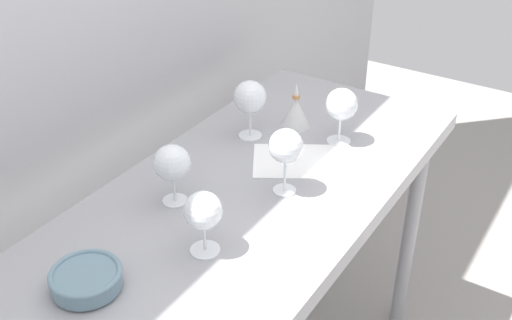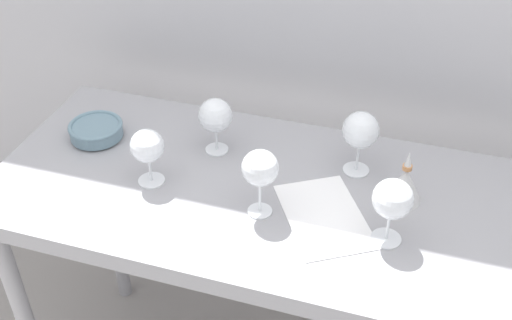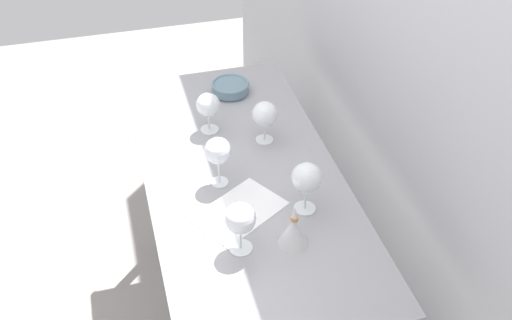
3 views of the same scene
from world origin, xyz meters
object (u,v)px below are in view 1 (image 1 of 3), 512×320
object	(u,v)px
decanter_funnel	(296,112)
wine_glass_far_left	(172,164)
wine_glass_near_left	(203,212)
wine_glass_far_right	(250,98)
wine_glass_near_right	(341,105)
tasting_bowl	(86,279)
tasting_sheet_upper	(303,161)
wine_glass_near_center	(286,148)

from	to	relation	value
decanter_funnel	wine_glass_far_left	bearing A→B (deg)	173.79
wine_glass_near_left	decanter_funnel	xyz separation A→B (m)	(0.63, 0.12, -0.06)
wine_glass_far_right	wine_glass_far_left	distance (m)	0.38
wine_glass_far_right	wine_glass_near_right	bearing A→B (deg)	-64.55
wine_glass_far_left	tasting_bowl	distance (m)	0.36
wine_glass_far_right	decanter_funnel	world-z (taller)	wine_glass_far_right
tasting_sheet_upper	decanter_funnel	size ratio (longest dim) A/B	1.94
wine_glass_near_center	wine_glass_near_right	bearing A→B (deg)	-0.66
wine_glass_far_left	decanter_funnel	size ratio (longest dim) A/B	1.13
wine_glass_near_center	decanter_funnel	bearing A→B (deg)	25.33
wine_glass_far_left	decanter_funnel	world-z (taller)	wine_glass_far_left
wine_glass_far_right	wine_glass_near_center	world-z (taller)	wine_glass_near_center
wine_glass_far_left	wine_glass_near_right	bearing A→B (deg)	-23.22
wine_glass_near_left	tasting_sheet_upper	xyz separation A→B (m)	(0.46, 0.00, -0.11)
tasting_sheet_upper	decanter_funnel	world-z (taller)	decanter_funnel
wine_glass_far_left	wine_glass_near_center	world-z (taller)	wine_glass_near_center
wine_glass_near_right	tasting_bowl	bearing A→B (deg)	168.77
decanter_funnel	wine_glass_far_right	bearing A→B (deg)	148.40
wine_glass_near_left	wine_glass_near_center	distance (m)	0.31
wine_glass_far_left	tasting_bowl	size ratio (longest dim) A/B	1.06
tasting_bowl	wine_glass_far_right	bearing A→B (deg)	5.47
wine_glass_near_left	tasting_bowl	size ratio (longest dim) A/B	1.02
tasting_sheet_upper	decanter_funnel	bearing A→B (deg)	4.47
wine_glass_near_right	tasting_sheet_upper	xyz separation A→B (m)	(-0.15, 0.03, -0.12)
wine_glass_near_right	tasting_sheet_upper	size ratio (longest dim) A/B	0.61
wine_glass_far_right	wine_glass_near_left	distance (m)	0.54
wine_glass_far_right	tasting_sheet_upper	world-z (taller)	wine_glass_far_right
wine_glass_far_right	wine_glass_near_left	world-z (taller)	wine_glass_far_right
tasting_sheet_upper	wine_glass_far_right	bearing A→B (deg)	47.29
wine_glass_near_center	tasting_bowl	distance (m)	0.57
decanter_funnel	tasting_sheet_upper	bearing A→B (deg)	-144.22
wine_glass_far_right	tasting_sheet_upper	size ratio (longest dim) A/B	0.64
wine_glass_near_center	tasting_bowl	size ratio (longest dim) A/B	1.18
wine_glass_near_right	wine_glass_near_center	size ratio (longest dim) A/B	0.94
wine_glass_near_left	decanter_funnel	distance (m)	0.64
wine_glass_near_right	wine_glass_far_left	distance (m)	0.54
decanter_funnel	wine_glass_near_right	bearing A→B (deg)	-96.20
wine_glass_near_right	tasting_bowl	xyz separation A→B (m)	(-0.84, 0.17, -0.09)
wine_glass_far_left	tasting_sheet_upper	size ratio (longest dim) A/B	0.58
wine_glass_far_right	wine_glass_near_center	xyz separation A→B (m)	(-0.19, -0.23, 0.01)
wine_glass_far_left	wine_glass_near_left	distance (m)	0.21
wine_glass_near_left	tasting_bowl	xyz separation A→B (m)	(-0.23, 0.13, -0.08)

